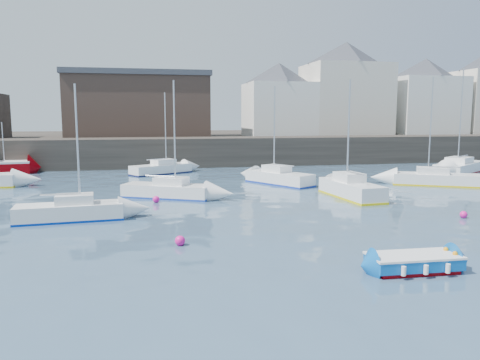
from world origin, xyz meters
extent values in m
plane|color=#2D4760|center=(0.00, 0.00, 0.00)|extent=(220.00, 220.00, 0.00)
cube|color=#28231E|center=(0.00, 35.00, 1.50)|extent=(90.00, 5.00, 3.00)
cube|color=#28231E|center=(0.00, 53.00, 1.40)|extent=(90.00, 32.00, 2.80)
cube|color=beige|center=(20.00, 42.00, 7.30)|extent=(10.00, 8.00, 9.00)
pyramid|color=#3A3D44|center=(20.00, 42.00, 13.20)|extent=(13.36, 13.36, 2.80)
cube|color=white|center=(31.00, 41.50, 6.55)|extent=(9.00, 7.00, 7.50)
pyramid|color=#3A3D44|center=(31.00, 41.50, 11.53)|extent=(11.88, 11.88, 2.45)
cube|color=white|center=(11.00, 41.50, 6.05)|extent=(8.00, 7.00, 6.50)
pyramid|color=#3A3D44|center=(11.00, 41.50, 10.53)|extent=(11.14, 11.14, 2.45)
cube|color=#3D2D26|center=(-6.00, 43.00, 6.30)|extent=(16.00, 10.00, 7.00)
cube|color=#3A3D44|center=(-6.00, 43.00, 10.10)|extent=(16.40, 10.40, 0.60)
cube|color=#8A0006|center=(3.33, -1.02, 0.07)|extent=(2.84, 1.24, 0.14)
cube|color=#0959B1|center=(3.33, -1.02, 0.33)|extent=(3.09, 1.41, 0.38)
cube|color=white|center=(3.33, -1.02, 0.56)|extent=(3.15, 1.44, 0.07)
cube|color=white|center=(3.33, -1.02, 0.39)|extent=(2.47, 1.00, 0.35)
cube|color=tan|center=(3.33, -1.02, 0.48)|extent=(0.25, 0.92, 0.05)
cylinder|color=white|center=(2.58, -0.24, 0.30)|extent=(0.16, 0.16, 0.30)
cylinder|color=white|center=(2.53, -1.75, 0.30)|extent=(0.16, 0.16, 0.30)
cylinder|color=white|center=(3.36, -0.27, 0.30)|extent=(0.16, 0.16, 0.30)
cylinder|color=white|center=(3.31, -1.77, 0.30)|extent=(0.16, 0.16, 0.30)
cylinder|color=white|center=(4.14, -0.30, 0.30)|extent=(0.16, 0.16, 0.30)
cylinder|color=white|center=(4.09, -1.80, 0.30)|extent=(0.16, 0.16, 0.30)
cylinder|color=silver|center=(-18.19, 31.66, 2.94)|extent=(0.09, 0.09, 3.57)
cube|color=white|center=(-9.30, 9.63, 0.43)|extent=(5.32, 2.10, 0.85)
cube|color=#022996|center=(-9.30, 9.63, 0.06)|extent=(5.38, 2.12, 0.11)
cube|color=white|center=(-9.04, 9.65, 1.09)|extent=(1.92, 1.40, 0.47)
cylinder|color=silver|center=(-8.78, 9.68, 3.84)|extent=(0.09, 0.09, 5.98)
cube|color=white|center=(-4.11, 15.45, 0.43)|extent=(5.98, 4.23, 0.86)
cube|color=#1C3EA6|center=(-4.11, 15.45, 0.06)|extent=(6.04, 4.27, 0.12)
cube|color=white|center=(-3.85, 15.32, 1.10)|extent=(2.42, 2.14, 0.48)
cylinder|color=silver|center=(-3.60, 15.19, 4.18)|extent=(0.10, 0.10, 6.63)
cube|color=white|center=(7.58, 13.03, 0.51)|extent=(2.28, 5.84, 1.03)
cube|color=yellow|center=(7.58, 13.03, 0.07)|extent=(2.30, 5.89, 0.14)
cube|color=white|center=(7.56, 13.31, 1.31)|extent=(1.53, 2.10, 0.57)
cylinder|color=silver|center=(7.53, 13.60, 4.31)|extent=(0.11, 0.11, 6.56)
cube|color=white|center=(16.46, 16.95, 0.44)|extent=(6.55, 4.74, 0.88)
cube|color=yellow|center=(16.46, 16.95, 0.06)|extent=(6.61, 4.79, 0.12)
cube|color=white|center=(16.18, 17.09, 1.12)|extent=(2.67, 2.38, 0.49)
cylinder|color=silver|center=(15.90, 17.24, 4.52)|extent=(0.10, 0.10, 7.28)
cube|color=white|center=(4.76, 19.89, 0.47)|extent=(4.52, 5.88, 0.94)
cube|color=#1834A0|center=(4.76, 19.89, 0.06)|extent=(4.56, 5.94, 0.13)
cube|color=white|center=(4.61, 20.14, 1.20)|extent=(2.21, 2.43, 0.52)
cylinder|color=silver|center=(4.46, 20.39, 4.25)|extent=(0.10, 0.10, 6.61)
cube|color=white|center=(23.52, 23.65, 0.48)|extent=(7.46, 6.28, 0.96)
cube|color=maroon|center=(23.52, 23.65, 0.06)|extent=(7.54, 6.34, 0.13)
cube|color=white|center=(23.22, 23.44, 1.23)|extent=(3.17, 2.98, 0.53)
cylinder|color=silver|center=(22.91, 23.22, 5.25)|extent=(0.11, 0.11, 8.58)
cube|color=white|center=(-4.02, 28.50, 0.43)|extent=(5.84, 4.46, 0.86)
cube|color=#0C113A|center=(-4.02, 28.50, 0.06)|extent=(5.90, 4.51, 0.11)
cube|color=white|center=(-3.78, 28.64, 1.09)|extent=(2.42, 2.19, 0.48)
cylinder|color=silver|center=(-3.53, 28.79, 4.14)|extent=(0.10, 0.10, 6.56)
sphere|color=#F0168F|center=(-4.19, 3.84, 0.00)|extent=(0.42, 0.42, 0.42)
sphere|color=#F0168F|center=(10.65, 6.11, 0.00)|extent=(0.38, 0.38, 0.38)
sphere|color=#F0168F|center=(-4.88, 13.82, 0.00)|extent=(0.43, 0.43, 0.43)
camera|label=1|loc=(-5.55, -14.85, 5.22)|focal=35.00mm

